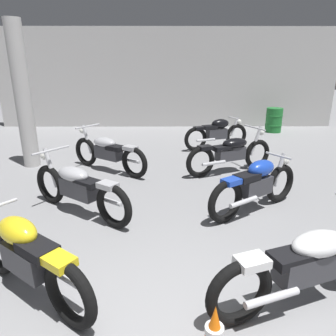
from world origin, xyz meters
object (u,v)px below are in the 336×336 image
Objects in this scene: motorcycle_left_row_1 at (78,187)px; motorcycle_right_row_3 at (217,133)px; motorcycle_right_row_1 at (256,185)px; oil_drum at (274,120)px; motorcycle_left_row_2 at (108,152)px; motorcycle_left_row_0 at (27,256)px; motorcycle_right_row_0 at (309,264)px; motorcycle_right_row_2 at (231,153)px; support_pillar at (23,97)px; traffic_cone at (214,336)px.

motorcycle_left_row_1 is 4.93m from motorcycle_right_row_3.
oil_drum is (2.41, 6.33, -0.03)m from motorcycle_right_row_1.
motorcycle_left_row_2 is (0.09, 2.09, 0.00)m from motorcycle_left_row_1.
motorcycle_left_row_0 is 0.90× the size of motorcycle_left_row_2.
motorcycle_right_row_3 is at bearing 89.37° from motorcycle_right_row_0.
motorcycle_right_row_1 is at bearing 88.35° from motorcycle_right_row_0.
motorcycle_right_row_2 is (2.70, -0.09, 0.00)m from motorcycle_left_row_2.
oil_drum is at bearing 61.26° from motorcycle_right_row_2.
motorcycle_left_row_1 is 2.80m from motorcycle_right_row_1.
support_pillar reaches higher than motorcycle_right_row_0.
motorcycle_right_row_3 is at bearing 89.51° from motorcycle_right_row_2.
motorcycle_left_row_0 is at bearing -145.71° from motorcycle_right_row_1.
traffic_cone is at bearing -111.03° from oil_drum.
motorcycle_right_row_2 reaches higher than traffic_cone.
oil_drum is at bearing 50.90° from motorcycle_left_row_1.
oil_drum is (5.21, 8.24, -0.03)m from motorcycle_left_row_0.
motorcycle_right_row_0 is 1.23× the size of motorcycle_right_row_1.
motorcycle_right_row_1 is 3.13× the size of traffic_cone.
motorcycle_right_row_0 is at bearing -35.69° from motorcycle_left_row_1.
motorcycle_right_row_2 is at bearing -118.74° from oil_drum.
motorcycle_right_row_0 is 3.97m from motorcycle_right_row_2.
motorcycle_right_row_3 is at bearing 35.82° from motorcycle_left_row_2.
motorcycle_left_row_2 is at bearing -144.18° from motorcycle_right_row_3.
support_pillar reaches higher than traffic_cone.
motorcycle_right_row_3 is 2.22× the size of oil_drum.
support_pillar is 5.33m from motorcycle_right_row_1.
motorcycle_right_row_1 is 1.99× the size of oil_drum.
motorcycle_right_row_1 is at bearing -36.62° from motorcycle_left_row_2.
motorcycle_left_row_2 is 3.40× the size of traffic_cone.
motorcycle_left_row_1 is 3.39× the size of traffic_cone.
motorcycle_left_row_2 reaches higher than motorcycle_right_row_3.
motorcycle_left_row_2 is at bearing 109.39° from traffic_cone.
motorcycle_left_row_1 reaches higher than traffic_cone.
motorcycle_left_row_2 is (1.89, -0.43, -1.15)m from support_pillar.
motorcycle_right_row_1 is 6.77m from oil_drum.
motorcycle_left_row_0 is at bearing 177.31° from motorcycle_right_row_0.
support_pillar is at bearing 112.38° from motorcycle_left_row_0.
motorcycle_right_row_2 is 3.75× the size of traffic_cone.
motorcycle_right_row_2 is (4.59, -0.52, -1.15)m from support_pillar.
motorcycle_left_row_0 is 1.84m from motorcycle_left_row_1.
support_pillar is at bearing 167.20° from motorcycle_left_row_2.
motorcycle_right_row_2 is at bearing 53.90° from motorcycle_left_row_0.
motorcycle_left_row_1 reaches higher than motorcycle_right_row_1.
motorcycle_right_row_0 is 1.20m from traffic_cone.
motorcycle_left_row_2 is 1.09× the size of motorcycle_right_row_1.
traffic_cone is at bearing -147.45° from motorcycle_right_row_0.
traffic_cone is (1.74, -2.60, -0.19)m from motorcycle_left_row_1.
traffic_cone is at bearing -56.21° from motorcycle_left_row_1.
motorcycle_right_row_1 reaches higher than oil_drum.
motorcycle_left_row_1 is at bearing -144.38° from motorcycle_right_row_2.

